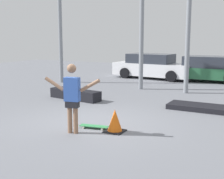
{
  "coord_description": "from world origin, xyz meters",
  "views": [
    {
      "loc": [
        4.56,
        -7.17,
        2.42
      ],
      "look_at": [
        0.03,
        1.19,
        0.79
      ],
      "focal_mm": 50.0,
      "sensor_mm": 36.0,
      "label": 1
    }
  ],
  "objects_px": {
    "skateboarder": "(72,95)",
    "manual_pad": "(219,109)",
    "traffic_cone": "(115,121)",
    "parked_car_green": "(207,69)",
    "skateboard": "(94,126)",
    "parked_car_white": "(153,67)",
    "grind_box": "(75,94)"
  },
  "relations": [
    {
      "from": "traffic_cone",
      "to": "parked_car_green",
      "type": "bearing_deg",
      "value": 89.21
    },
    {
      "from": "grind_box",
      "to": "manual_pad",
      "type": "bearing_deg",
      "value": 5.53
    },
    {
      "from": "manual_pad",
      "to": "skateboarder",
      "type": "bearing_deg",
      "value": -124.91
    },
    {
      "from": "parked_car_green",
      "to": "parked_car_white",
      "type": "bearing_deg",
      "value": -179.66
    },
    {
      "from": "traffic_cone",
      "to": "skateboard",
      "type": "bearing_deg",
      "value": -178.3
    },
    {
      "from": "skateboard",
      "to": "parked_car_green",
      "type": "xyz_separation_m",
      "value": [
        0.76,
        10.39,
        0.6
      ]
    },
    {
      "from": "skateboarder",
      "to": "manual_pad",
      "type": "bearing_deg",
      "value": 42.39
    },
    {
      "from": "skateboard",
      "to": "parked_car_green",
      "type": "bearing_deg",
      "value": 74.9
    },
    {
      "from": "skateboard",
      "to": "grind_box",
      "type": "height_order",
      "value": "grind_box"
    },
    {
      "from": "manual_pad",
      "to": "parked_car_green",
      "type": "xyz_separation_m",
      "value": [
        -1.82,
        6.89,
        0.58
      ]
    },
    {
      "from": "manual_pad",
      "to": "parked_car_green",
      "type": "distance_m",
      "value": 7.15
    },
    {
      "from": "parked_car_green",
      "to": "skateboard",
      "type": "bearing_deg",
      "value": -97.57
    },
    {
      "from": "skateboard",
      "to": "parked_car_white",
      "type": "xyz_separation_m",
      "value": [
        -2.29,
        10.19,
        0.62
      ]
    },
    {
      "from": "manual_pad",
      "to": "traffic_cone",
      "type": "distance_m",
      "value": 4.0
    },
    {
      "from": "manual_pad",
      "to": "traffic_cone",
      "type": "height_order",
      "value": "traffic_cone"
    },
    {
      "from": "skateboarder",
      "to": "traffic_cone",
      "type": "bearing_deg",
      "value": 21.49
    },
    {
      "from": "skateboarder",
      "to": "manual_pad",
      "type": "xyz_separation_m",
      "value": [
        2.85,
        4.08,
        -0.91
      ]
    },
    {
      "from": "traffic_cone",
      "to": "parked_car_white",
      "type": "bearing_deg",
      "value": 105.94
    },
    {
      "from": "parked_car_white",
      "to": "parked_car_green",
      "type": "bearing_deg",
      "value": 7.06
    },
    {
      "from": "skateboarder",
      "to": "skateboard",
      "type": "height_order",
      "value": "skateboarder"
    },
    {
      "from": "parked_car_white",
      "to": "traffic_cone",
      "type": "height_order",
      "value": "parked_car_white"
    },
    {
      "from": "parked_car_white",
      "to": "manual_pad",
      "type": "bearing_deg",
      "value": -50.62
    },
    {
      "from": "manual_pad",
      "to": "traffic_cone",
      "type": "xyz_separation_m",
      "value": [
        -1.96,
        -3.48,
        0.2
      ]
    },
    {
      "from": "grind_box",
      "to": "parked_car_white",
      "type": "distance_m",
      "value": 7.23
    },
    {
      "from": "skateboarder",
      "to": "skateboard",
      "type": "xyz_separation_m",
      "value": [
        0.27,
        0.58,
        -0.93
      ]
    },
    {
      "from": "grind_box",
      "to": "traffic_cone",
      "type": "bearing_deg",
      "value": -41.81
    },
    {
      "from": "manual_pad",
      "to": "parked_car_white",
      "type": "bearing_deg",
      "value": 126.03
    },
    {
      "from": "skateboarder",
      "to": "manual_pad",
      "type": "relative_size",
      "value": 0.53
    },
    {
      "from": "skateboard",
      "to": "parked_car_white",
      "type": "distance_m",
      "value": 10.46
    },
    {
      "from": "skateboarder",
      "to": "parked_car_green",
      "type": "bearing_deg",
      "value": 71.96
    },
    {
      "from": "skateboard",
      "to": "grind_box",
      "type": "xyz_separation_m",
      "value": [
        -2.7,
        2.99,
        0.13
      ]
    },
    {
      "from": "skateboarder",
      "to": "parked_car_green",
      "type": "xyz_separation_m",
      "value": [
        1.03,
        10.97,
        -0.33
      ]
    }
  ]
}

